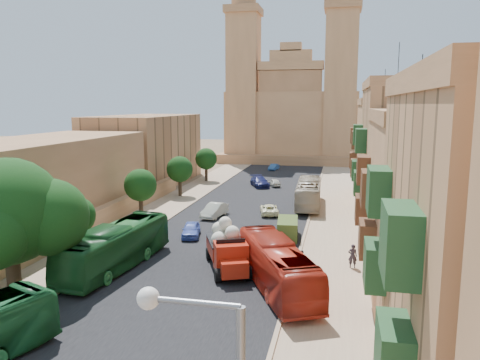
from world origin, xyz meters
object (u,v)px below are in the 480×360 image
at_px(street_tree_c, 180,169).
at_px(red_truck, 227,248).
at_px(street_tree_b, 140,185).
at_px(car_white_a, 214,210).
at_px(church, 293,114).
at_px(pedestrian_c, 302,260).
at_px(street_tree_d, 206,159).
at_px(olive_pickup, 288,229).
at_px(bus_cream_east, 309,193).
at_px(car_blue_a, 191,230).
at_px(bus_red_east, 277,266).
at_px(bus_green_north, 116,247).
at_px(car_blue_b, 274,167).
at_px(ficus_tree, 10,215).
at_px(street_tree_a, 76,216).
at_px(pedestrian_a, 353,256).
at_px(car_dkblue, 260,182).
at_px(car_cream, 269,209).
at_px(car_white_b, 274,183).

distance_m(street_tree_c, red_truck, 27.83).
height_order(street_tree_b, car_white_a, street_tree_b).
height_order(church, pedestrian_c, church).
xyz_separation_m(street_tree_d, olive_pickup, (15.57, -28.00, -2.59)).
xyz_separation_m(bus_cream_east, car_blue_a, (-9.34, -14.69, -0.90)).
bearing_deg(street_tree_d, bus_red_east, -67.78).
height_order(street_tree_b, bus_green_north, street_tree_b).
bearing_deg(car_blue_b, bus_red_east, -72.37).
relative_size(ficus_tree, bus_red_east, 0.78).
xyz_separation_m(street_tree_b, red_truck, (12.30, -12.90, -1.84)).
bearing_deg(street_tree_a, car_blue_b, 80.47).
distance_m(street_tree_d, pedestrian_a, 40.64).
bearing_deg(church, street_tree_a, -98.54).
bearing_deg(pedestrian_a, car_dkblue, -66.98).
relative_size(street_tree_b, car_dkblue, 1.04).
xyz_separation_m(car_blue_a, car_blue_b, (1.23, 43.46, -0.10)).
bearing_deg(car_cream, bus_cream_east, -140.18).
relative_size(ficus_tree, street_tree_a, 1.86).
bearing_deg(street_tree_b, bus_green_north, -72.73).
xyz_separation_m(bus_green_north, bus_red_east, (11.73, -1.27, -0.07)).
bearing_deg(bus_red_east, car_blue_a, -72.91).
relative_size(street_tree_b, car_white_b, 1.61).
distance_m(car_dkblue, car_white_b, 2.14).
height_order(church, car_dkblue, church).
height_order(street_tree_d, pedestrian_c, street_tree_d).
xyz_separation_m(church, street_tree_c, (-10.00, -42.61, -6.09)).
bearing_deg(bus_red_east, car_white_b, -106.33).
bearing_deg(bus_cream_east, bus_red_east, 87.33).
xyz_separation_m(bus_green_north, car_blue_a, (2.70, 8.88, -0.96)).
xyz_separation_m(street_tree_b, bus_green_north, (4.46, -14.35, -1.84)).
bearing_deg(car_dkblue, car_cream, -100.31).
distance_m(bus_cream_east, car_white_b, 13.58).
bearing_deg(ficus_tree, pedestrian_c, 25.36).
bearing_deg(car_blue_a, street_tree_b, 129.92).
bearing_deg(car_white_a, street_tree_b, -156.06).
bearing_deg(street_tree_a, ficus_tree, -85.88).
xyz_separation_m(bus_green_north, car_dkblue, (4.35, 35.20, -0.88)).
relative_size(car_blue_b, pedestrian_c, 2.21).
xyz_separation_m(street_tree_a, car_blue_b, (8.39, 50.00, -2.52)).
height_order(olive_pickup, pedestrian_c, olive_pickup).
distance_m(red_truck, car_blue_b, 51.05).
relative_size(church, street_tree_c, 7.10).
xyz_separation_m(red_truck, car_blue_b, (-3.91, 50.89, -1.05)).
bearing_deg(bus_green_north, car_blue_a, 78.60).
bearing_deg(red_truck, car_white_a, 108.61).
bearing_deg(pedestrian_a, car_cream, -59.16).
xyz_separation_m(street_tree_c, bus_red_east, (16.19, -27.62, -1.90)).
xyz_separation_m(street_tree_a, bus_red_east, (16.19, -3.62, -1.54)).
xyz_separation_m(church, pedestrian_c, (7.50, -66.58, -8.78)).
height_order(street_tree_d, car_blue_a, street_tree_d).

